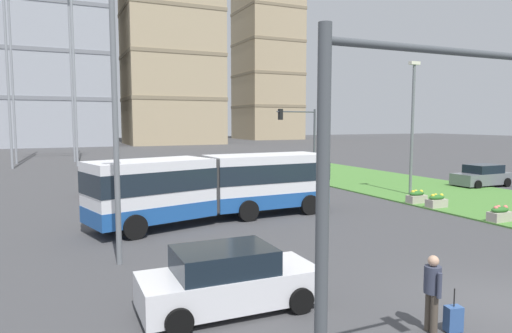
# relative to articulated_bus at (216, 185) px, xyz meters

# --- Properties ---
(ground_plane) EXTENTS (260.00, 260.00, 0.00)m
(ground_plane) POSITION_rel_articulated_bus_xyz_m (3.38, -12.53, -1.65)
(ground_plane) COLOR #424244
(grass_median) EXTENTS (10.00, 70.00, 0.08)m
(grass_median) POSITION_rel_articulated_bus_xyz_m (16.03, -2.53, -1.61)
(grass_median) COLOR #4C8438
(grass_median) RESTS_ON ground_plane
(articulated_bus) EXTENTS (12.03, 4.30, 3.00)m
(articulated_bus) POSITION_rel_articulated_bus_xyz_m (0.00, 0.00, 0.00)
(articulated_bus) COLOR white
(articulated_bus) RESTS_ON ground
(car_white_van) EXTENTS (4.43, 2.08, 1.58)m
(car_white_van) POSITION_rel_articulated_bus_xyz_m (-3.16, -9.86, -0.90)
(car_white_van) COLOR silver
(car_white_van) RESTS_ON ground
(car_maroon_sedan) EXTENTS (4.50, 2.24, 1.58)m
(car_maroon_sedan) POSITION_rel_articulated_bus_xyz_m (-2.66, 9.76, -0.90)
(car_maroon_sedan) COLOR maroon
(car_maroon_sedan) RESTS_ON ground
(car_grey_wagon) EXTENTS (4.42, 2.06, 1.58)m
(car_grey_wagon) POSITION_rel_articulated_bus_xyz_m (21.07, 2.62, -0.90)
(car_grey_wagon) COLOR slate
(car_grey_wagon) RESTS_ON ground
(pedestrian_crossing) EXTENTS (0.36, 0.57, 1.74)m
(pedestrian_crossing) POSITION_rel_articulated_bus_xyz_m (0.48, -12.84, -0.65)
(pedestrian_crossing) COLOR #4C4238
(pedestrian_crossing) RESTS_ON ground
(rolling_suitcase) EXTENTS (0.40, 0.30, 0.97)m
(rolling_suitcase) POSITION_rel_articulated_bus_xyz_m (0.93, -13.04, -1.34)
(rolling_suitcase) COLOR #335693
(rolling_suitcase) RESTS_ON ground
(flower_planter_2) EXTENTS (1.10, 0.56, 0.74)m
(flower_planter_2) POSITION_rel_articulated_bus_xyz_m (11.63, -6.01, -1.23)
(flower_planter_2) COLOR #B7AD9E
(flower_planter_2) RESTS_ON grass_median
(flower_planter_3) EXTENTS (1.10, 0.56, 0.74)m
(flower_planter_3) POSITION_rel_articulated_bus_xyz_m (11.63, -2.27, -1.23)
(flower_planter_3) COLOR #B7AD9E
(flower_planter_3) RESTS_ON grass_median
(flower_planter_4) EXTENTS (1.10, 0.56, 0.74)m
(flower_planter_4) POSITION_rel_articulated_bus_xyz_m (11.63, -0.81, -1.23)
(flower_planter_4) COLOR #B7AD9E
(flower_planter_4) RESTS_ON grass_median
(traffic_light_near_left) EXTENTS (4.31, 0.28, 5.75)m
(traffic_light_near_left) POSITION_rel_articulated_bus_xyz_m (-2.67, -15.53, 2.35)
(traffic_light_near_left) COLOR #474C51
(traffic_light_near_left) RESTS_ON ground
(traffic_light_far_right) EXTENTS (3.29, 0.28, 5.58)m
(traffic_light_far_right) POSITION_rel_articulated_bus_xyz_m (10.15, 9.47, 2.18)
(traffic_light_far_right) COLOR #474C51
(traffic_light_far_right) RESTS_ON ground
(streetlight_left) EXTENTS (0.70, 0.28, 9.02)m
(streetlight_left) POSITION_rel_articulated_bus_xyz_m (-5.12, -5.05, 3.30)
(streetlight_left) COLOR slate
(streetlight_left) RESTS_ON ground
(streetlight_median) EXTENTS (0.70, 0.28, 8.33)m
(streetlight_median) POSITION_rel_articulated_bus_xyz_m (13.53, 1.71, 2.95)
(streetlight_median) COLOR slate
(streetlight_median) RESTS_ON ground
(apartment_tower_westcentre) EXTENTS (19.15, 14.53, 42.25)m
(apartment_tower_westcentre) POSITION_rel_articulated_bus_xyz_m (-5.69, 75.49, 19.49)
(apartment_tower_westcentre) COLOR #9EA3AD
(apartment_tower_westcentre) RESTS_ON ground
(apartment_tower_centre) EXTENTS (19.26, 15.34, 53.41)m
(apartment_tower_centre) POSITION_rel_articulated_bus_xyz_m (16.57, 74.66, 25.08)
(apartment_tower_centre) COLOR tan
(apartment_tower_centre) RESTS_ON ground
(apartment_tower_eastcentre) EXTENTS (14.80, 16.33, 50.05)m
(apartment_tower_eastcentre) POSITION_rel_articulated_bus_xyz_m (46.66, 90.99, 23.39)
(apartment_tower_eastcentre) COLOR tan
(apartment_tower_eastcentre) RESTS_ON ground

